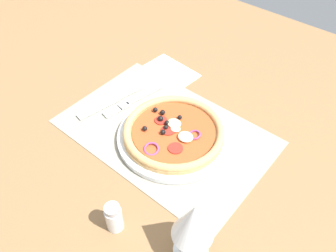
# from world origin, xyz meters

# --- Properties ---
(ground_plane) EXTENTS (1.90, 1.40, 0.02)m
(ground_plane) POSITION_xyz_m (0.00, 0.00, -0.01)
(ground_plane) COLOR olive
(placemat) EXTENTS (0.49, 0.32, 0.00)m
(placemat) POSITION_xyz_m (0.00, 0.00, 0.00)
(placemat) COLOR gray
(placemat) RESTS_ON ground_plane
(plate) EXTENTS (0.26, 0.26, 0.01)m
(plate) POSITION_xyz_m (-0.03, 0.01, 0.01)
(plate) COLOR white
(plate) RESTS_ON placemat
(pizza) EXTENTS (0.23, 0.23, 0.03)m
(pizza) POSITION_xyz_m (-0.03, 0.01, 0.03)
(pizza) COLOR tan
(pizza) RESTS_ON plate
(fork) EXTENTS (0.05, 0.18, 0.00)m
(fork) POSITION_xyz_m (0.13, -0.02, 0.01)
(fork) COLOR silver
(fork) RESTS_ON placemat
(knife) EXTENTS (0.06, 0.20, 0.01)m
(knife) POSITION_xyz_m (0.17, 0.01, 0.01)
(knife) COLOR silver
(knife) RESTS_ON placemat
(wine_glass) EXTENTS (0.07, 0.07, 0.15)m
(wine_glass) POSITION_xyz_m (-0.22, 0.19, 0.10)
(wine_glass) COLOR silver
(wine_glass) RESTS_ON ground_plane
(napkin) EXTENTS (0.16, 0.15, 0.00)m
(napkin) POSITION_xyz_m (0.14, -0.17, 0.00)
(napkin) COLOR white
(napkin) RESTS_ON ground_plane
(pepper_shaker) EXTENTS (0.03, 0.03, 0.07)m
(pepper_shaker) POSITION_xyz_m (-0.09, 0.25, 0.03)
(pepper_shaker) COLOR silver
(pepper_shaker) RESTS_ON ground_plane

